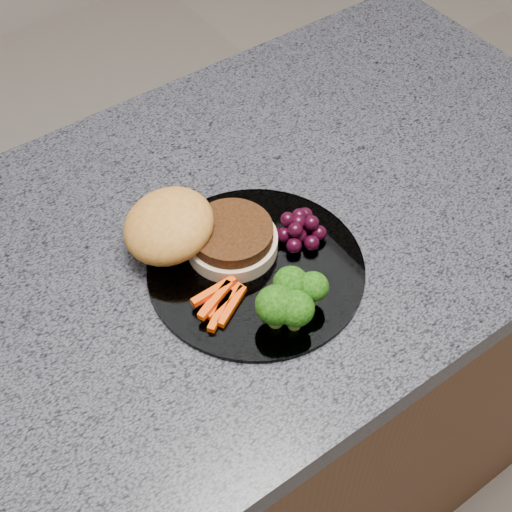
# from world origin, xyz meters

# --- Properties ---
(island_cabinet) EXTENTS (1.20, 0.60, 0.86)m
(island_cabinet) POSITION_xyz_m (0.00, 0.00, 0.43)
(island_cabinet) COLOR #512D1C
(island_cabinet) RESTS_ON ground
(countertop) EXTENTS (1.20, 0.60, 0.04)m
(countertop) POSITION_xyz_m (0.00, 0.00, 0.88)
(countertop) COLOR #4B4B55
(countertop) RESTS_ON island_cabinet
(plate) EXTENTS (0.26, 0.26, 0.01)m
(plate) POSITION_xyz_m (0.02, -0.07, 0.90)
(plate) COLOR white
(plate) RESTS_ON countertop
(burger) EXTENTS (0.20, 0.19, 0.06)m
(burger) POSITION_xyz_m (-0.02, -0.00, 0.93)
(burger) COLOR #CCB48F
(burger) RESTS_ON plate
(carrot_sticks) EXTENTS (0.07, 0.05, 0.02)m
(carrot_sticks) POSITION_xyz_m (-0.04, -0.09, 0.91)
(carrot_sticks) COLOR #FE4804
(carrot_sticks) RESTS_ON plate
(broccoli) EXTENTS (0.09, 0.07, 0.06)m
(broccoli) POSITION_xyz_m (0.01, -0.15, 0.94)
(broccoli) COLOR olive
(broccoli) RESTS_ON plate
(grape_bunch) EXTENTS (0.07, 0.06, 0.03)m
(grape_bunch) POSITION_xyz_m (0.09, -0.06, 0.92)
(grape_bunch) COLOR black
(grape_bunch) RESTS_ON plate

